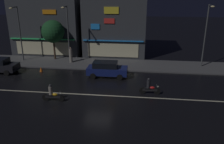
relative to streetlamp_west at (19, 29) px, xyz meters
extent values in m
plane|color=black|center=(11.72, -9.14, -4.24)|extent=(140.00, 140.00, 0.00)
cube|color=beige|center=(11.72, -9.14, -4.23)|extent=(30.93, 0.16, 0.01)
cube|color=#4C4C4F|center=(11.72, -0.05, -4.17)|extent=(32.56, 4.74, 0.14)
cube|color=#383A3F|center=(1.96, 5.49, -0.01)|extent=(9.56, 6.24, 8.46)
cube|color=#33E572|center=(1.96, 2.25, -1.64)|extent=(9.09, 0.24, 0.12)
cube|color=orange|center=(3.29, 2.31, 1.98)|extent=(1.85, 0.08, 0.58)
cube|color=beige|center=(1.96, 2.31, -2.94)|extent=(7.65, 0.06, 1.80)
cube|color=#383A3F|center=(11.72, 6.03, 0.23)|extent=(8.48, 7.33, 8.94)
cube|color=#268CF2|center=(11.72, 2.25, -1.64)|extent=(8.05, 0.24, 0.12)
cube|color=red|center=(11.25, 2.31, 0.93)|extent=(1.36, 0.08, 0.65)
cube|color=yellow|center=(11.52, 2.31, 2.25)|extent=(1.87, 0.08, 0.87)
cube|color=#268CF2|center=(9.38, 2.31, 0.18)|extent=(1.16, 0.08, 0.72)
cube|color=beige|center=(11.72, 2.31, -2.94)|extent=(6.78, 0.06, 1.80)
cylinder|color=#47494C|center=(0.00, 0.22, -0.64)|extent=(0.16, 0.16, 6.93)
cube|color=#47494C|center=(0.00, -0.48, 2.73)|extent=(0.10, 1.40, 0.10)
ellipsoid|color=#F9E099|center=(0.00, -1.18, 2.65)|extent=(0.44, 0.32, 0.20)
cylinder|color=#47494C|center=(6.43, -0.02, -0.57)|extent=(0.16, 0.16, 7.06)
cube|color=#47494C|center=(6.43, -0.72, 2.86)|extent=(0.10, 1.40, 0.10)
ellipsoid|color=#F9E099|center=(6.43, -1.42, 2.78)|extent=(0.44, 0.32, 0.20)
cylinder|color=#47494C|center=(22.82, 0.33, -0.46)|extent=(0.16, 0.16, 7.27)
cube|color=#47494C|center=(22.82, -0.37, 3.08)|extent=(0.10, 1.40, 0.10)
ellipsoid|color=#F9E099|center=(22.82, -1.07, 3.00)|extent=(0.44, 0.32, 0.20)
cylinder|color=gray|center=(6.56, 0.03, -3.22)|extent=(0.42, 0.42, 1.77)
sphere|color=tan|center=(6.56, 0.03, -2.22)|extent=(0.22, 0.22, 0.22)
cylinder|color=#473323|center=(3.98, 1.25, -2.84)|extent=(0.24, 0.24, 2.52)
sphere|color=#194723|center=(3.98, 1.25, -0.40)|extent=(2.95, 2.95, 2.95)
cube|color=navy|center=(11.90, -4.30, -3.55)|extent=(4.30, 1.78, 0.76)
cube|color=black|center=(11.69, -4.30, -2.87)|extent=(2.58, 1.57, 0.60)
cube|color=#F9F2CC|center=(14.01, -3.70, -3.45)|extent=(0.08, 0.20, 0.12)
cube|color=#F9F2CC|center=(14.01, -4.91, -3.45)|extent=(0.08, 0.20, 0.12)
cylinder|color=black|center=(13.32, -3.41, -3.93)|extent=(0.62, 0.20, 0.62)
cylinder|color=black|center=(13.32, -5.19, -3.93)|extent=(0.62, 0.20, 0.62)
cylinder|color=black|center=(10.49, -3.41, -3.93)|extent=(0.62, 0.20, 0.62)
cylinder|color=black|center=(10.49, -5.19, -3.93)|extent=(0.62, 0.20, 0.62)
cube|color=#F9F2CC|center=(1.57, -3.85, -3.45)|extent=(0.08, 0.20, 0.12)
cube|color=#F9F2CC|center=(1.57, -5.06, -3.45)|extent=(0.08, 0.20, 0.12)
cylinder|color=black|center=(0.88, -3.57, -3.93)|extent=(0.62, 0.20, 0.62)
cylinder|color=black|center=(0.88, -5.35, -3.93)|extent=(0.62, 0.20, 0.62)
cylinder|color=black|center=(8.84, -10.75, -3.94)|extent=(0.60, 0.08, 0.60)
cylinder|color=black|center=(7.54, -10.75, -3.94)|extent=(0.60, 0.10, 0.60)
cube|color=black|center=(8.19, -10.75, -3.84)|extent=(1.30, 0.14, 0.20)
ellipsoid|color=gold|center=(8.39, -10.75, -3.62)|extent=(0.44, 0.26, 0.24)
cube|color=black|center=(7.99, -10.75, -3.69)|extent=(0.56, 0.22, 0.10)
cylinder|color=slate|center=(8.79, -10.75, -3.39)|extent=(0.03, 0.60, 0.03)
sphere|color=white|center=(8.88, -10.75, -3.49)|extent=(0.14, 0.14, 0.14)
cylinder|color=gray|center=(8.04, -10.75, -3.29)|extent=(0.32, 0.32, 0.70)
sphere|color=#333338|center=(8.04, -10.75, -2.83)|extent=(0.22, 0.22, 0.22)
cylinder|color=black|center=(16.98, -8.31, -3.94)|extent=(0.60, 0.08, 0.60)
cylinder|color=black|center=(15.68, -8.31, -3.94)|extent=(0.60, 0.10, 0.60)
cube|color=black|center=(16.33, -8.31, -3.84)|extent=(1.30, 0.14, 0.20)
ellipsoid|color=red|center=(16.53, -8.31, -3.62)|extent=(0.44, 0.26, 0.24)
cube|color=black|center=(16.13, -8.31, -3.69)|extent=(0.56, 0.22, 0.10)
cylinder|color=slate|center=(16.93, -8.31, -3.39)|extent=(0.03, 0.60, 0.03)
sphere|color=white|center=(17.02, -8.31, -3.49)|extent=(0.14, 0.14, 0.14)
cylinder|color=#232328|center=(16.18, -8.31, -3.29)|extent=(0.32, 0.32, 0.70)
sphere|color=#333338|center=(16.18, -8.31, -2.83)|extent=(0.22, 0.22, 0.22)
cone|color=orange|center=(4.05, -3.56, -3.96)|extent=(0.36, 0.36, 0.55)
camera|label=1|loc=(15.26, -27.61, 4.53)|focal=37.00mm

